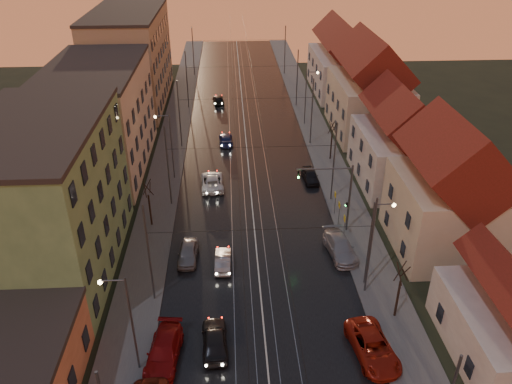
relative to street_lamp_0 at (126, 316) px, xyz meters
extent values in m
cube|color=black|center=(9.10, 38.00, -4.87)|extent=(16.00, 120.00, 0.04)
cube|color=#4C4C4C|center=(-0.90, 38.00, -4.81)|extent=(4.00, 120.00, 0.15)
cube|color=#4C4C4C|center=(19.10, 38.00, -4.81)|extent=(4.00, 120.00, 0.15)
cube|color=gray|center=(6.90, 38.00, -4.83)|extent=(0.06, 120.00, 0.03)
cube|color=gray|center=(8.33, 38.00, -4.83)|extent=(0.06, 120.00, 0.03)
cube|color=gray|center=(9.87, 38.00, -4.83)|extent=(0.06, 120.00, 0.03)
cube|color=gray|center=(11.30, 38.00, -4.83)|extent=(0.06, 120.00, 0.03)
cube|color=#588353|center=(-8.40, 12.00, 1.61)|extent=(10.00, 18.00, 13.00)
cube|color=beige|center=(-8.40, 32.00, 1.11)|extent=(10.00, 20.00, 12.00)
cube|color=#9D8B65|center=(-8.40, 56.00, 2.11)|extent=(10.00, 24.00, 14.00)
cube|color=beige|center=(26.10, 0.00, -2.89)|extent=(8.00, 10.00, 4.00)
cube|color=beige|center=(26.10, 13.00, -1.39)|extent=(8.50, 10.00, 7.00)
pyramid|color=#591E14|center=(26.10, 13.00, 4.01)|extent=(8.67, 10.20, 3.80)
cube|color=beige|center=(26.10, 26.00, -1.89)|extent=(9.00, 12.00, 6.00)
pyramid|color=#591E14|center=(26.10, 26.00, 2.71)|extent=(9.18, 12.24, 3.20)
cube|color=beige|center=(26.10, 41.00, -1.14)|extent=(9.00, 14.00, 7.50)
pyramid|color=#591E14|center=(26.10, 41.00, 4.61)|extent=(9.18, 14.28, 4.00)
cube|color=beige|center=(26.10, 59.00, -1.64)|extent=(9.00, 16.00, 6.50)
pyramid|color=#591E14|center=(26.10, 59.00, 3.36)|extent=(9.18, 16.32, 3.50)
cylinder|color=#595B60|center=(0.50, 7.00, -0.39)|extent=(0.16, 0.16, 9.00)
cylinder|color=#595B60|center=(17.70, 7.00, -0.39)|extent=(0.16, 0.16, 9.00)
cylinder|color=#595B60|center=(0.50, 22.00, -0.39)|extent=(0.16, 0.16, 9.00)
cylinder|color=#595B60|center=(17.70, 22.00, -0.39)|extent=(0.16, 0.16, 9.00)
cylinder|color=#595B60|center=(0.50, 37.00, -0.39)|extent=(0.16, 0.16, 9.00)
cylinder|color=#595B60|center=(17.70, 37.00, -0.39)|extent=(0.16, 0.16, 9.00)
cylinder|color=#595B60|center=(0.50, 52.00, -0.39)|extent=(0.16, 0.16, 9.00)
cylinder|color=#595B60|center=(17.70, 52.00, -0.39)|extent=(0.16, 0.16, 9.00)
cylinder|color=#595B60|center=(0.50, 70.00, -0.39)|extent=(0.16, 0.16, 9.00)
cylinder|color=#595B60|center=(17.70, 70.00, -0.39)|extent=(0.16, 0.16, 9.00)
cylinder|color=#595B60|center=(0.30, 0.00, -0.89)|extent=(0.14, 0.14, 8.00)
cylinder|color=#595B60|center=(-0.50, 0.00, 2.91)|extent=(1.60, 0.10, 0.10)
sphere|color=#FFD88C|center=(-1.22, 0.00, 2.81)|extent=(0.32, 0.32, 0.32)
cylinder|color=#595B60|center=(17.90, 8.00, -0.89)|extent=(0.14, 0.14, 8.00)
cylinder|color=#595B60|center=(18.70, 8.00, 2.91)|extent=(1.60, 0.10, 0.10)
sphere|color=#FFD88C|center=(19.42, 8.00, 2.81)|extent=(0.32, 0.32, 0.32)
cylinder|color=#595B60|center=(0.30, 28.00, -0.89)|extent=(0.14, 0.14, 8.00)
cylinder|color=#595B60|center=(-0.50, 28.00, 2.91)|extent=(1.60, 0.10, 0.10)
sphere|color=#FFD88C|center=(-1.22, 28.00, 2.81)|extent=(0.32, 0.32, 0.32)
cylinder|color=#595B60|center=(17.90, 44.00, -0.89)|extent=(0.14, 0.14, 8.00)
cylinder|color=#595B60|center=(18.70, 44.00, 2.91)|extent=(1.60, 0.10, 0.10)
sphere|color=#FFD88C|center=(19.42, 44.00, 2.81)|extent=(0.32, 0.32, 0.32)
cylinder|color=#595B60|center=(18.10, 16.00, -1.29)|extent=(0.20, 0.20, 7.20)
cylinder|color=#595B60|center=(15.50, 16.00, 2.01)|extent=(5.20, 0.14, 0.14)
imported|color=black|center=(13.10, 16.00, 1.41)|extent=(0.15, 0.18, 0.90)
sphere|color=#19FF3F|center=(13.10, 15.88, 1.26)|extent=(0.20, 0.20, 0.20)
cylinder|color=black|center=(-1.10, 18.00, -3.14)|extent=(0.18, 0.18, 3.50)
cylinder|color=black|center=(-0.86, 18.09, -0.59)|extent=(0.37, 0.92, 1.61)
cylinder|color=black|center=(-1.18, 18.23, -0.59)|extent=(0.91, 0.40, 1.61)
cylinder|color=black|center=(-1.33, 17.91, -0.59)|extent=(0.37, 0.92, 1.61)
cylinder|color=black|center=(-0.97, 17.78, -0.59)|extent=(0.84, 0.54, 1.62)
cylinder|color=black|center=(19.30, 4.00, -3.14)|extent=(0.18, 0.18, 3.50)
cylinder|color=black|center=(19.54, 4.09, -0.59)|extent=(0.37, 0.92, 1.61)
cylinder|color=black|center=(19.22, 4.23, -0.59)|extent=(0.91, 0.40, 1.61)
cylinder|color=black|center=(19.07, 3.91, -0.59)|extent=(0.37, 0.92, 1.61)
cylinder|color=black|center=(19.43, 3.78, -0.59)|extent=(0.84, 0.54, 1.62)
cylinder|color=black|center=(19.50, 32.00, -3.14)|extent=(0.18, 0.18, 3.50)
cylinder|color=black|center=(19.74, 32.09, -0.59)|extent=(0.37, 0.92, 1.61)
cylinder|color=black|center=(19.42, 32.23, -0.59)|extent=(0.91, 0.40, 1.61)
cylinder|color=black|center=(19.27, 31.91, -0.59)|extent=(0.37, 0.92, 1.61)
cylinder|color=black|center=(19.63, 31.78, -0.59)|extent=(0.84, 0.54, 1.62)
imported|color=black|center=(5.47, 1.64, -4.11)|extent=(2.07, 4.65, 1.56)
imported|color=gray|center=(6.03, 11.05, -4.25)|extent=(1.44, 3.90, 1.27)
imported|color=silver|center=(4.80, 25.66, -4.16)|extent=(2.69, 5.37, 1.46)
imported|color=#1A224F|center=(6.37, 37.71, -4.25)|extent=(1.92, 4.43, 1.27)
imported|color=black|center=(5.25, 53.86, -4.21)|extent=(1.98, 4.11, 1.35)
imported|color=maroon|center=(1.95, 0.77, -4.13)|extent=(2.66, 5.43, 1.52)
imported|color=gray|center=(2.90, 12.28, -4.17)|extent=(1.91, 4.28, 1.43)
imported|color=#9E1D0F|center=(16.56, 0.35, -4.11)|extent=(3.30, 5.87, 1.55)
imported|color=#A2A1A7|center=(16.70, 12.24, -4.11)|extent=(2.81, 5.56, 1.55)
imported|color=black|center=(16.10, 26.50, -4.20)|extent=(1.86, 4.10, 1.37)
camera|label=1|loc=(6.97, -24.24, 22.60)|focal=35.00mm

